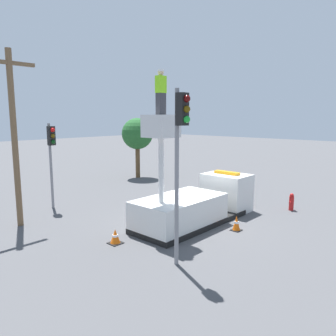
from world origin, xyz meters
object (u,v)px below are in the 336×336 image
Objects in this scene: fire_hydrant at (291,202)px; tree_left_bg at (137,134)px; worker at (161,92)px; bucket_truck at (196,203)px; utility_pole at (14,133)px; traffic_cone_curbside at (236,224)px; traffic_cone_rear at (115,237)px; traffic_light_across at (51,149)px; traffic_light_pole at (180,143)px.

tree_left_bg reaches higher than fire_hydrant.
fire_hydrant is at bearing -19.28° from worker.
bucket_truck is 3.89× the size of worker.
fire_hydrant is at bearing -37.17° from utility_pole.
bucket_truck is 2.14m from traffic_cone_curbside.
worker is 6.46m from traffic_cone_curbside.
traffic_cone_curbside is at bearing -31.22° from traffic_cone_rear.
utility_pole is (-10.76, 8.16, 3.76)m from fire_hydrant.
traffic_light_across reaches higher than traffic_cone_rear.
traffic_cone_curbside is at bearing -114.36° from tree_left_bg.
traffic_cone_rear is at bearing -98.30° from traffic_light_across.
traffic_cone_curbside is at bearing -83.18° from bucket_truck.
traffic_light_pole is at bearing -124.50° from worker.
traffic_light_across reaches higher than fire_hydrant.
fire_hydrant is 4.75m from traffic_cone_curbside.
bucket_truck reaches higher than traffic_light_across.
tree_left_bg is (10.19, 9.87, 3.25)m from traffic_cone_rear.
fire_hydrant is 13.49m from tree_left_bg.
fire_hydrant is at bearing -0.86° from traffic_light_pole.
worker is 13.62m from tree_left_bg.
tree_left_bg is at bearing 44.08° from traffic_cone_rear.
traffic_light_pole is 1.26× the size of traffic_light_across.
bucket_truck is at bearing 31.12° from traffic_light_pole.
traffic_light_pole is 16.35m from tree_left_bg.
fire_hydrant is at bearing -6.15° from traffic_cone_curbside.
tree_left_bg is at bearing 22.81° from utility_pole.
tree_left_bg is at bearing 60.58° from bucket_truck.
traffic_cone_rear is at bearing 148.78° from traffic_cone_curbside.
traffic_light_across is (-3.31, 7.09, 2.35)m from bucket_truck.
bucket_truck is at bearing 152.74° from fire_hydrant.
fire_hydrant is (8.97, -0.14, -3.63)m from traffic_light_pole.
traffic_cone_curbside is (0.24, -2.05, -0.58)m from bucket_truck.
worker is 1.90× the size of fire_hydrant.
bucket_truck is at bearing -119.42° from tree_left_bg.
traffic_cone_curbside is 14.19m from tree_left_bg.
bucket_truck is 1.18× the size of traffic_light_pole.
traffic_light_across is at bearing 30.92° from utility_pole.
tree_left_bg is (0.98, 13.10, 3.07)m from fire_hydrant.
traffic_cone_rear is (-4.25, 0.67, -0.63)m from bucket_truck.
worker is 0.22× the size of utility_pole.
tree_left_bg reaches higher than traffic_cone_rear.
traffic_light_across is at bearing 115.00° from bucket_truck.
tree_left_bg is (9.25, 3.45, 0.27)m from traffic_light_across.
traffic_light_pole is 5.69m from traffic_cone_curbside.
traffic_light_across is at bearing -159.57° from tree_left_bg.
fire_hydrant is at bearing -49.41° from traffic_light_across.
utility_pole is at bearing 135.99° from bucket_truck.
traffic_cone_curbside is (4.25, 0.37, -3.76)m from traffic_light_pole.
bucket_truck is at bearing -9.02° from traffic_cone_rear.
bucket_truck reaches higher than fire_hydrant.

